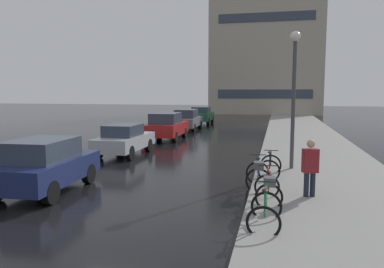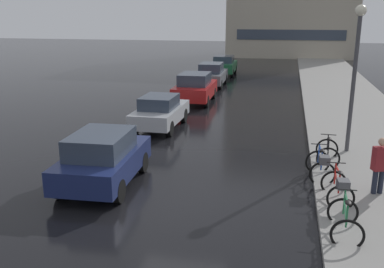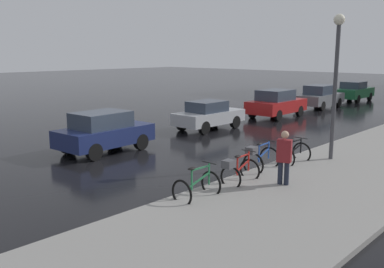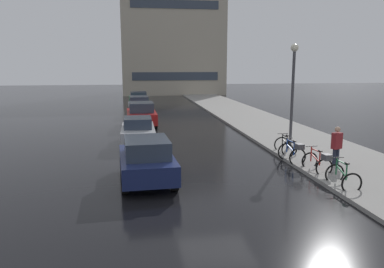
% 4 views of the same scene
% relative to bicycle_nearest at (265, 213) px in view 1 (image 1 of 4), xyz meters
% --- Properties ---
extents(ground_plane, '(140.00, 140.00, 0.00)m').
position_rel_bicycle_nearest_xyz_m(ground_plane, '(-4.11, 0.92, -0.40)').
color(ground_plane, black).
extents(sidewalk_kerb, '(4.80, 60.00, 0.14)m').
position_rel_bicycle_nearest_xyz_m(sidewalk_kerb, '(1.89, 10.92, -0.33)').
color(sidewalk_kerb, gray).
rests_on(sidewalk_kerb, ground).
extents(bicycle_nearest, '(0.74, 1.18, 0.98)m').
position_rel_bicycle_nearest_xyz_m(bicycle_nearest, '(0.00, 0.00, 0.00)').
color(bicycle_nearest, black).
rests_on(bicycle_nearest, ground).
extents(bicycle_second, '(0.79, 1.39, 0.98)m').
position_rel_bicycle_nearest_xyz_m(bicycle_second, '(0.02, 1.73, 0.09)').
color(bicycle_second, black).
rests_on(bicycle_second, ground).
extents(bicycle_third, '(0.84, 1.41, 1.02)m').
position_rel_bicycle_nearest_xyz_m(bicycle_third, '(-0.32, 3.34, 0.11)').
color(bicycle_third, black).
rests_on(bicycle_third, ground).
extents(bicycle_farthest, '(0.79, 1.11, 0.98)m').
position_rel_bicycle_nearest_xyz_m(bicycle_farthest, '(0.00, 4.95, 0.01)').
color(bicycle_farthest, black).
rests_on(bicycle_farthest, ground).
extents(car_navy, '(2.03, 3.83, 1.60)m').
position_rel_bicycle_nearest_xyz_m(car_navy, '(-6.48, 1.71, 0.41)').
color(car_navy, navy).
rests_on(car_navy, ground).
extents(car_silver, '(1.72, 3.86, 1.45)m').
position_rel_bicycle_nearest_xyz_m(car_silver, '(-6.75, 8.26, 0.34)').
color(car_silver, '#B2B5BA').
rests_on(car_silver, ground).
extents(car_red, '(2.02, 4.13, 1.66)m').
position_rel_bicycle_nearest_xyz_m(car_red, '(-6.48, 14.15, 0.43)').
color(car_red, '#AD1919').
rests_on(car_red, ground).
extents(car_grey, '(1.88, 4.30, 1.60)m').
position_rel_bicycle_nearest_xyz_m(car_grey, '(-6.58, 19.94, 0.40)').
color(car_grey, slate).
rests_on(car_grey, ground).
extents(car_green, '(1.93, 4.25, 1.56)m').
position_rel_bicycle_nearest_xyz_m(car_green, '(-6.60, 25.75, 0.38)').
color(car_green, '#1E6038').
rests_on(car_green, ground).
extents(pedestrian, '(0.46, 0.37, 1.70)m').
position_rel_bicycle_nearest_xyz_m(pedestrian, '(1.10, 2.45, 0.56)').
color(pedestrian, '#1E2333').
rests_on(pedestrian, ground).
extents(streetlamp, '(0.37, 0.37, 5.12)m').
position_rel_bicycle_nearest_xyz_m(streetlamp, '(0.76, 6.20, 2.90)').
color(streetlamp, '#424247').
rests_on(streetlamp, ground).
extents(building_facade_main, '(14.24, 9.31, 14.63)m').
position_rel_bicycle_nearest_xyz_m(building_facade_main, '(-1.46, 44.54, 6.91)').
color(building_facade_main, '#B2A893').
rests_on(building_facade_main, ground).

